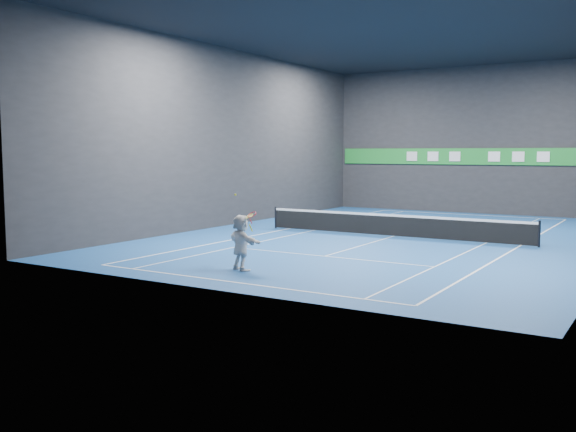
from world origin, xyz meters
The scene contains 19 objects.
ground centered at (0.00, 0.00, 0.00)m, with size 26.00×26.00×0.00m, color #19488B.
ceiling centered at (0.00, 0.00, 9.00)m, with size 26.00×26.00×0.00m, color black.
wall_back centered at (0.00, 13.00, 4.50)m, with size 18.00×0.10×9.00m, color #262729.
wall_front centered at (0.00, -13.00, 4.50)m, with size 18.00×0.10×9.00m, color #262729.
wall_left centered at (-9.00, 0.00, 4.50)m, with size 0.10×26.00×9.00m, color #262729.
baseline_near centered at (0.00, -11.89, 0.00)m, with size 10.98×0.08×0.01m, color white.
baseline_far centered at (0.00, 11.89, 0.00)m, with size 10.98×0.08×0.01m, color white.
sideline_doubles_left centered at (-5.49, 0.00, 0.00)m, with size 0.08×23.78×0.01m, color white.
sideline_doubles_right centered at (5.49, 0.00, 0.00)m, with size 0.08×23.78×0.01m, color white.
sideline_singles_left centered at (-4.11, 0.00, 0.00)m, with size 0.06×23.78×0.01m, color white.
sideline_singles_right centered at (4.11, 0.00, 0.00)m, with size 0.06×23.78×0.01m, color white.
service_line_near centered at (0.00, -6.40, 0.00)m, with size 8.23×0.06×0.01m, color white.
service_line_far centered at (0.00, 6.40, 0.00)m, with size 8.23×0.06×0.01m, color white.
center_service_line centered at (0.00, 0.00, 0.00)m, with size 0.06×12.80×0.01m, color white.
player centered at (-0.97, -10.22, 0.89)m, with size 1.66×0.53×1.79m, color silver.
tennis_ball centered at (-1.20, -10.19, 2.41)m, with size 0.06×0.06×0.06m, color #F4F929.
tennis_net centered at (0.00, 0.00, 0.54)m, with size 12.50×0.10×1.07m.
sponsor_banner centered at (0.00, 12.93, 3.50)m, with size 17.64×0.11×1.00m.
tennis_racket centered at (-0.58, -10.17, 1.74)m, with size 0.48×0.33×0.68m.
Camera 1 is at (10.88, -26.67, 3.75)m, focal length 40.00 mm.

